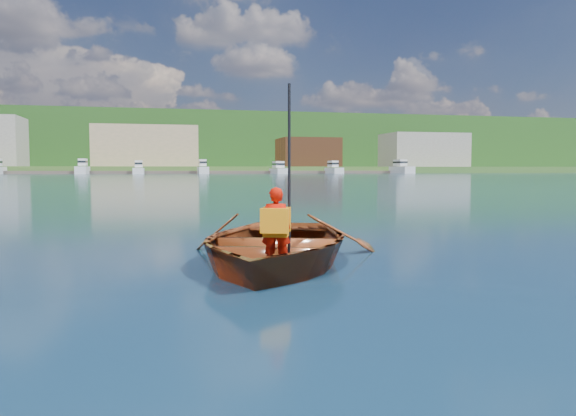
% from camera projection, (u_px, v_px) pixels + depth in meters
% --- Properties ---
extents(ground, '(600.00, 600.00, 0.00)m').
position_uv_depth(ground, '(239.00, 257.00, 8.45)').
color(ground, '#0E2743').
rests_on(ground, ground).
extents(rowboat, '(4.17, 4.91, 0.86)m').
position_uv_depth(rowboat, '(273.00, 244.00, 7.79)').
color(rowboat, maroon).
rests_on(rowboat, ground).
extents(child_paddler, '(0.43, 0.42, 2.27)m').
position_uv_depth(child_paddler, '(276.00, 225.00, 6.86)').
color(child_paddler, '#B10E02').
rests_on(child_paddler, ground).
extents(shoreline, '(400.00, 140.00, 22.00)m').
position_uv_depth(shoreline, '(162.00, 148.00, 237.80)').
color(shoreline, '#3A5423').
rests_on(shoreline, ground).
extents(dock, '(160.05, 6.91, 0.80)m').
position_uv_depth(dock, '(131.00, 172.00, 150.41)').
color(dock, brown).
rests_on(dock, ground).
extents(waterfront_buildings, '(202.00, 16.00, 14.00)m').
position_uv_depth(waterfront_buildings, '(136.00, 147.00, 166.63)').
color(waterfront_buildings, maroon).
rests_on(waterfront_buildings, ground).
extents(marina_yachts, '(144.60, 12.51, 4.25)m').
position_uv_depth(marina_yachts, '(144.00, 169.00, 146.53)').
color(marina_yachts, silver).
rests_on(marina_yachts, ground).
extents(hillside_trees, '(301.04, 72.53, 24.62)m').
position_uv_depth(hillside_trees, '(27.00, 124.00, 236.46)').
color(hillside_trees, '#382314').
rests_on(hillside_trees, ground).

